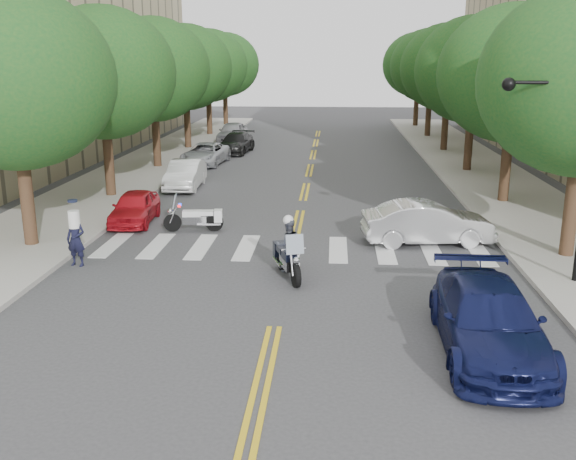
# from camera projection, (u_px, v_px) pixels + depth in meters

# --- Properties ---
(ground) EXTENTS (140.00, 140.00, 0.00)m
(ground) POSITION_uv_depth(u_px,v_px,m) (274.00, 327.00, 15.33)
(ground) COLOR #38383A
(ground) RESTS_ON ground
(sidewalk_left) EXTENTS (5.00, 60.00, 0.15)m
(sidewalk_left) POSITION_uv_depth(u_px,v_px,m) (146.00, 167.00, 37.15)
(sidewalk_left) COLOR #9E9991
(sidewalk_left) RESTS_ON ground
(sidewalk_right) EXTENTS (5.00, 60.00, 0.15)m
(sidewalk_right) POSITION_uv_depth(u_px,v_px,m) (479.00, 171.00, 35.85)
(sidewalk_right) COLOR #9E9991
(sidewalk_right) RESTS_ON ground
(tree_l_0) EXTENTS (6.40, 6.40, 8.45)m
(tree_l_0) POSITION_uv_depth(u_px,v_px,m) (14.00, 80.00, 20.26)
(tree_l_0) COLOR #382316
(tree_l_0) RESTS_ON ground
(tree_l_1) EXTENTS (6.40, 6.40, 8.45)m
(tree_l_1) POSITION_uv_depth(u_px,v_px,m) (102.00, 73.00, 27.96)
(tree_l_1) COLOR #382316
(tree_l_1) RESTS_ON ground
(tree_l_2) EXTENTS (6.40, 6.40, 8.45)m
(tree_l_2) POSITION_uv_depth(u_px,v_px,m) (153.00, 70.00, 35.67)
(tree_l_2) COLOR #382316
(tree_l_2) RESTS_ON ground
(tree_l_3) EXTENTS (6.40, 6.40, 8.45)m
(tree_l_3) POSITION_uv_depth(u_px,v_px,m) (185.00, 67.00, 43.37)
(tree_l_3) COLOR #382316
(tree_l_3) RESTS_ON ground
(tree_l_4) EXTENTS (6.40, 6.40, 8.45)m
(tree_l_4) POSITION_uv_depth(u_px,v_px,m) (208.00, 66.00, 51.07)
(tree_l_4) COLOR #382316
(tree_l_4) RESTS_ON ground
(tree_l_5) EXTENTS (6.40, 6.40, 8.45)m
(tree_l_5) POSITION_uv_depth(u_px,v_px,m) (224.00, 65.00, 58.77)
(tree_l_5) COLOR #382316
(tree_l_5) RESTS_ON ground
(tree_r_1) EXTENTS (6.40, 6.40, 8.45)m
(tree_r_1) POSITION_uv_depth(u_px,v_px,m) (514.00, 74.00, 26.76)
(tree_r_1) COLOR #382316
(tree_r_1) RESTS_ON ground
(tree_r_2) EXTENTS (6.40, 6.40, 8.45)m
(tree_r_2) POSITION_uv_depth(u_px,v_px,m) (474.00, 70.00, 34.46)
(tree_r_2) COLOR #382316
(tree_r_2) RESTS_ON ground
(tree_r_3) EXTENTS (6.40, 6.40, 8.45)m
(tree_r_3) POSITION_uv_depth(u_px,v_px,m) (449.00, 68.00, 42.16)
(tree_r_3) COLOR #382316
(tree_r_3) RESTS_ON ground
(tree_r_4) EXTENTS (6.40, 6.40, 8.45)m
(tree_r_4) POSITION_uv_depth(u_px,v_px,m) (431.00, 66.00, 49.87)
(tree_r_4) COLOR #382316
(tree_r_4) RESTS_ON ground
(tree_r_5) EXTENTS (6.40, 6.40, 8.45)m
(tree_r_5) POSITION_uv_depth(u_px,v_px,m) (418.00, 65.00, 57.57)
(tree_r_5) COLOR #382316
(tree_r_5) RESTS_ON ground
(traffic_signal_pole) EXTENTS (2.82, 0.42, 6.00)m
(traffic_signal_pole) POSITION_uv_depth(u_px,v_px,m) (572.00, 154.00, 17.20)
(traffic_signal_pole) COLOR black
(traffic_signal_pole) RESTS_ON ground
(motorcycle_police) EXTENTS (1.04, 2.24, 1.88)m
(motorcycle_police) POSITION_uv_depth(u_px,v_px,m) (288.00, 249.00, 18.64)
(motorcycle_police) COLOR black
(motorcycle_police) RESTS_ON ground
(motorcycle_parked) EXTENTS (2.21, 0.66, 1.42)m
(motorcycle_parked) POSITION_uv_depth(u_px,v_px,m) (199.00, 218.00, 23.65)
(motorcycle_parked) COLOR black
(motorcycle_parked) RESTS_ON ground
(officer_standing) EXTENTS (0.68, 0.52, 1.68)m
(officer_standing) POSITION_uv_depth(u_px,v_px,m) (76.00, 239.00, 19.64)
(officer_standing) COLOR black
(officer_standing) RESTS_ON ground
(convertible) EXTENTS (4.60, 2.06, 1.47)m
(convertible) POSITION_uv_depth(u_px,v_px,m) (428.00, 223.00, 22.01)
(convertible) COLOR silver
(convertible) RESTS_ON ground
(sedan_blue) EXTENTS (2.22, 5.22, 1.50)m
(sedan_blue) POSITION_uv_depth(u_px,v_px,m) (488.00, 320.00, 13.86)
(sedan_blue) COLOR #0F1440
(sedan_blue) RESTS_ON ground
(parked_car_a) EXTENTS (1.71, 3.77, 1.25)m
(parked_car_a) POSITION_uv_depth(u_px,v_px,m) (135.00, 207.00, 24.77)
(parked_car_a) COLOR red
(parked_car_a) RESTS_ON ground
(parked_car_b) EXTENTS (1.58, 4.21, 1.37)m
(parked_car_b) POSITION_uv_depth(u_px,v_px,m) (185.00, 175.00, 31.32)
(parked_car_b) COLOR white
(parked_car_b) RESTS_ON ground
(parked_car_c) EXTENTS (2.53, 4.78, 1.28)m
(parked_car_c) POSITION_uv_depth(u_px,v_px,m) (205.00, 154.00, 38.22)
(parked_car_c) COLOR #B2B4BB
(parked_car_c) RESTS_ON ground
(parked_car_d) EXTENTS (2.29, 4.71, 1.32)m
(parked_car_d) POSITION_uv_depth(u_px,v_px,m) (236.00, 143.00, 42.96)
(parked_car_d) COLOR black
(parked_car_d) RESTS_ON ground
(parked_car_e) EXTENTS (2.05, 4.55, 1.52)m
(parked_car_e) POSITION_uv_depth(u_px,v_px,m) (232.00, 132.00, 48.30)
(parked_car_e) COLOR #9B9BA0
(parked_car_e) RESTS_ON ground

